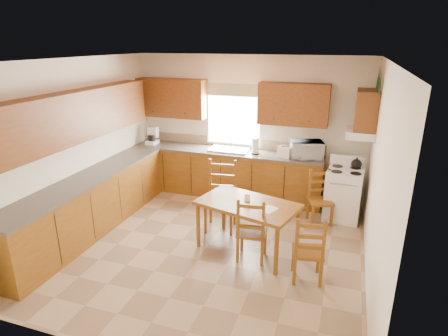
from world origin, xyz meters
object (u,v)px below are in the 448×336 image
(chair_near_left, at_px, (252,228))
(dining_table, at_px, (247,226))
(microwave, at_px, (306,150))
(chair_far_left, at_px, (220,197))
(chair_near_right, at_px, (308,247))
(stove, at_px, (344,195))
(chair_far_right, at_px, (321,198))

(chair_near_left, bearing_deg, dining_table, -64.45)
(microwave, bearing_deg, chair_far_left, -147.17)
(chair_near_left, bearing_deg, chair_near_right, 157.62)
(stove, height_order, dining_table, stove)
(stove, xyz_separation_m, chair_far_left, (-1.87, -1.05, 0.13))
(chair_far_left, bearing_deg, dining_table, -47.91)
(microwave, distance_m, chair_near_left, 2.22)
(chair_far_right, bearing_deg, chair_near_right, -112.51)
(chair_near_right, height_order, chair_far_right, chair_near_right)
(chair_near_left, height_order, chair_far_left, chair_far_left)
(dining_table, bearing_deg, chair_far_left, 155.75)
(chair_near_right, xyz_separation_m, chair_far_left, (-1.50, 0.93, 0.10))
(stove, height_order, chair_far_left, chair_far_left)
(chair_far_left, bearing_deg, microwave, 42.20)
(chair_near_left, height_order, chair_near_right, chair_near_left)
(dining_table, distance_m, chair_far_left, 0.77)
(microwave, height_order, dining_table, microwave)
(microwave, distance_m, chair_far_left, 1.89)
(microwave, distance_m, dining_table, 2.09)
(microwave, bearing_deg, chair_near_left, -119.94)
(microwave, height_order, chair_far_right, microwave)
(stove, distance_m, chair_far_right, 0.47)
(dining_table, distance_m, chair_far_right, 1.54)
(stove, height_order, chair_near_left, chair_near_left)
(stove, height_order, microwave, microwave)
(chair_near_left, relative_size, chair_far_right, 1.06)
(chair_near_right, bearing_deg, dining_table, -37.41)
(stove, xyz_separation_m, dining_table, (-1.29, -1.53, -0.06))
(chair_far_left, relative_size, chair_far_right, 1.25)
(microwave, xyz_separation_m, chair_far_right, (0.36, -0.66, -0.63))
(chair_far_left, bearing_deg, chair_far_right, 17.80)
(chair_far_right, bearing_deg, chair_far_left, -175.74)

